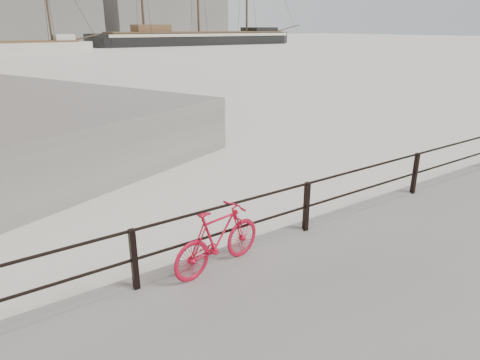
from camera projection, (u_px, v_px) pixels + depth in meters
ground at (405, 204)px, 10.56m from camera, size 400.00×400.00×0.00m
guardrail at (415, 173)px, 10.16m from camera, size 28.00×0.10×1.00m
bicycle at (218, 238)px, 6.95m from camera, size 1.82×0.58×1.09m
barque_black at (199, 45)px, 100.93m from camera, size 59.64×21.43×33.44m
schooner_mid at (13, 54)px, 68.39m from camera, size 27.33×11.58×19.80m
industrial_west at (40, 9)px, 126.49m from camera, size 32.00×18.00×18.00m
industrial_mid at (144, 2)px, 148.10m from camera, size 26.00×20.00×24.00m
industrial_east at (196, 19)px, 165.99m from camera, size 20.00×16.00×14.00m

